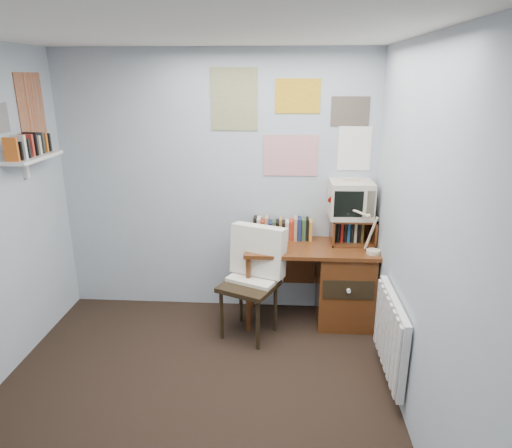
{
  "coord_description": "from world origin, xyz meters",
  "views": [
    {
      "loc": [
        0.64,
        -2.47,
        2.25
      ],
      "look_at": [
        0.42,
        1.04,
        1.11
      ],
      "focal_mm": 32.0,
      "sensor_mm": 36.0,
      "label": 1
    }
  ],
  "objects_px": {
    "desk": "(338,282)",
    "tv_riser": "(353,230)",
    "crt_tv": "(351,197)",
    "radiator": "(391,335)",
    "wall_shelf": "(33,157)",
    "desk_lamp": "(375,230)",
    "desk_chair": "(249,286)"
  },
  "relations": [
    {
      "from": "desk",
      "to": "tv_riser",
      "type": "bearing_deg",
      "value": 42.96
    },
    {
      "from": "tv_riser",
      "to": "crt_tv",
      "type": "distance_m",
      "value": 0.31
    },
    {
      "from": "desk",
      "to": "tv_riser",
      "type": "xyz_separation_m",
      "value": [
        0.12,
        0.11,
        0.48
      ]
    },
    {
      "from": "radiator",
      "to": "wall_shelf",
      "type": "height_order",
      "value": "wall_shelf"
    },
    {
      "from": "wall_shelf",
      "to": "desk_lamp",
      "type": "bearing_deg",
      "value": 4.55
    },
    {
      "from": "desk",
      "to": "radiator",
      "type": "height_order",
      "value": "desk"
    },
    {
      "from": "wall_shelf",
      "to": "radiator",
      "type": "bearing_deg",
      "value": -10.89
    },
    {
      "from": "radiator",
      "to": "desk_lamp",
      "type": "bearing_deg",
      "value": 91.48
    },
    {
      "from": "desk_chair",
      "to": "desk_lamp",
      "type": "distance_m",
      "value": 1.21
    },
    {
      "from": "desk_lamp",
      "to": "crt_tv",
      "type": "distance_m",
      "value": 0.4
    },
    {
      "from": "desk",
      "to": "wall_shelf",
      "type": "xyz_separation_m",
      "value": [
        -2.57,
        -0.38,
        1.21
      ]
    },
    {
      "from": "tv_riser",
      "to": "desk_lamp",
      "type": "bearing_deg",
      "value": -60.39
    },
    {
      "from": "desk_chair",
      "to": "radiator",
      "type": "bearing_deg",
      "value": -4.73
    },
    {
      "from": "tv_riser",
      "to": "radiator",
      "type": "relative_size",
      "value": 0.5
    },
    {
      "from": "desk_lamp",
      "to": "crt_tv",
      "type": "bearing_deg",
      "value": 122.26
    },
    {
      "from": "desk_chair",
      "to": "radiator",
      "type": "xyz_separation_m",
      "value": [
        1.11,
        -0.62,
        -0.06
      ]
    },
    {
      "from": "desk_lamp",
      "to": "tv_riser",
      "type": "xyz_separation_m",
      "value": [
        -0.15,
        0.26,
        -0.1
      ]
    },
    {
      "from": "desk_chair",
      "to": "wall_shelf",
      "type": "xyz_separation_m",
      "value": [
        -1.75,
        -0.07,
        1.14
      ]
    },
    {
      "from": "wall_shelf",
      "to": "tv_riser",
      "type": "bearing_deg",
      "value": 10.32
    },
    {
      "from": "desk_lamp",
      "to": "radiator",
      "type": "xyz_separation_m",
      "value": [
        0.02,
        -0.78,
        -0.56
      ]
    },
    {
      "from": "radiator",
      "to": "desk_chair",
      "type": "bearing_deg",
      "value": 150.64
    },
    {
      "from": "tv_riser",
      "to": "wall_shelf",
      "type": "distance_m",
      "value": 2.83
    },
    {
      "from": "desk_lamp",
      "to": "desk_chair",
      "type": "bearing_deg",
      "value": -173.05
    },
    {
      "from": "tv_riser",
      "to": "wall_shelf",
      "type": "relative_size",
      "value": 0.65
    },
    {
      "from": "desk_lamp",
      "to": "wall_shelf",
      "type": "bearing_deg",
      "value": -176.38
    },
    {
      "from": "desk",
      "to": "tv_riser",
      "type": "relative_size",
      "value": 3.0
    },
    {
      "from": "desk_chair",
      "to": "desk_lamp",
      "type": "xyz_separation_m",
      "value": [
        1.09,
        0.15,
        0.5
      ]
    },
    {
      "from": "desk_lamp",
      "to": "crt_tv",
      "type": "relative_size",
      "value": 1.14
    },
    {
      "from": "tv_riser",
      "to": "crt_tv",
      "type": "relative_size",
      "value": 1.03
    },
    {
      "from": "desk_lamp",
      "to": "crt_tv",
      "type": "height_order",
      "value": "crt_tv"
    },
    {
      "from": "radiator",
      "to": "wall_shelf",
      "type": "relative_size",
      "value": 1.29
    },
    {
      "from": "crt_tv",
      "to": "radiator",
      "type": "height_order",
      "value": "crt_tv"
    }
  ]
}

